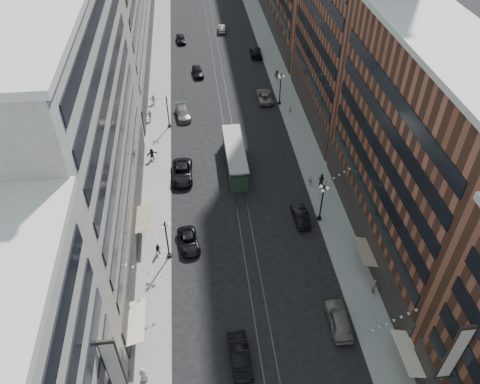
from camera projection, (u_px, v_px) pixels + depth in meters
name	position (u px, v px, depth m)	size (l,w,h in m)	color
ground	(225.00, 108.00, 78.06)	(220.00, 220.00, 0.00)	black
sidewalk_west	(160.00, 82.00, 84.57)	(4.00, 180.00, 0.15)	gray
sidewalk_east	(279.00, 76.00, 86.44)	(4.00, 180.00, 0.15)	gray
rail_west	(216.00, 80.00, 85.49)	(0.12, 180.00, 0.02)	#2D2D33
rail_east	(224.00, 79.00, 85.61)	(0.12, 180.00, 0.02)	#2D2D33
building_west_mid	(78.00, 135.00, 47.18)	(8.00, 36.00, 28.00)	#ABA498
building_east_mid	(416.00, 157.00, 47.65)	(8.00, 30.00, 24.00)	brown
lamppost_sw_far	(167.00, 238.00, 51.26)	(1.03, 1.14, 5.52)	black
lamppost_sw_mid	(168.00, 110.00, 71.50)	(1.03, 1.14, 5.52)	black
lamppost_se_far	(322.00, 201.00, 55.83)	(1.03, 1.14, 5.52)	black
lamppost_se_mid	(280.00, 88.00, 76.81)	(1.03, 1.14, 5.52)	black
streetcar	(235.00, 158.00, 65.09)	(2.57, 11.61, 3.21)	#273E2D
car_2	(189.00, 241.00, 54.24)	(2.20, 4.78, 1.33)	black
car_4	(339.00, 320.00, 46.05)	(2.06, 5.12, 1.75)	slate
car_5	(240.00, 356.00, 43.16)	(1.74, 4.98, 1.64)	black
pedestrian_1	(143.00, 374.00, 41.57)	(0.89, 0.48, 1.81)	#BCB59B
pedestrian_2	(158.00, 249.00, 52.95)	(0.75, 0.41, 1.54)	black
pedestrian_4	(373.00, 286.00, 48.85)	(1.10, 0.50, 1.87)	#B6A897
car_7	(182.00, 172.00, 63.62)	(2.77, 6.01, 1.67)	black
car_8	(183.00, 113.00, 75.40)	(2.09, 5.14, 1.49)	#67635C
car_9	(181.00, 39.00, 97.56)	(1.72, 4.28, 1.46)	black
car_10	(301.00, 216.00, 57.36)	(1.58, 4.52, 1.49)	black
car_11	(265.00, 96.00, 79.48)	(2.49, 5.39, 1.50)	slate
car_12	(256.00, 52.00, 92.61)	(2.17, 5.33, 1.55)	black
car_13	(198.00, 71.00, 86.33)	(1.78, 4.41, 1.50)	black
car_14	(222.00, 28.00, 101.83)	(1.47, 4.20, 1.38)	gray
pedestrian_5	(152.00, 154.00, 66.44)	(1.67, 0.48, 1.80)	black
pedestrian_6	(150.00, 115.00, 74.25)	(1.06, 0.48, 1.81)	#C0B29F
pedestrian_7	(321.00, 180.00, 62.03)	(0.92, 0.51, 1.90)	black
pedestrian_8	(290.00, 109.00, 75.96)	(0.56, 0.37, 1.53)	#B5AA96
pedestrian_9	(277.00, 75.00, 84.91)	(1.06, 0.44, 1.63)	black
pedestrian_extra_0	(311.00, 179.00, 62.16)	(0.65, 0.43, 1.79)	#A09284
pedestrian_extra_1	(153.00, 99.00, 78.24)	(1.47, 0.42, 1.59)	beige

